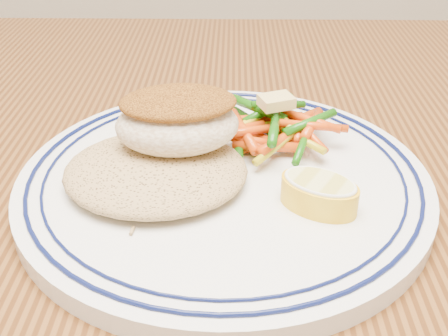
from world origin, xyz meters
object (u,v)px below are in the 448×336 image
plate (224,180)px  rice_pilaf (156,167)px  lemon_wedge (319,192)px  fish_fillet (178,119)px  vegetable_pile (273,128)px  dining_table (182,306)px

plate → rice_pilaf: rice_pilaf is taller
plate → lemon_wedge: size_ratio=4.41×
plate → rice_pilaf: size_ratio=2.30×
rice_pilaf → fish_fillet: 0.04m
rice_pilaf → fish_fillet: (0.01, 0.02, 0.03)m
rice_pilaf → vegetable_pile: 0.10m
vegetable_pile → lemon_wedge: (0.03, -0.09, -0.00)m
plate → vegetable_pile: 0.06m
plate → dining_table: bearing=-147.3°
lemon_wedge → vegetable_pile: bearing=106.5°
plate → vegetable_pile: (0.04, 0.05, 0.02)m
rice_pilaf → lemon_wedge: rice_pilaf is taller
dining_table → vegetable_pile: bearing=44.0°
rice_pilaf → fish_fillet: size_ratio=1.38×
lemon_wedge → fish_fillet: bearing=154.1°
fish_fillet → rice_pilaf: bearing=-128.5°
rice_pilaf → fish_fillet: fish_fillet is taller
rice_pilaf → vegetable_pile: (0.09, 0.06, 0.00)m
lemon_wedge → rice_pilaf: bearing=165.9°
lemon_wedge → plate: bearing=147.9°
vegetable_pile → dining_table: bearing=-136.0°
dining_table → lemon_wedge: 0.16m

